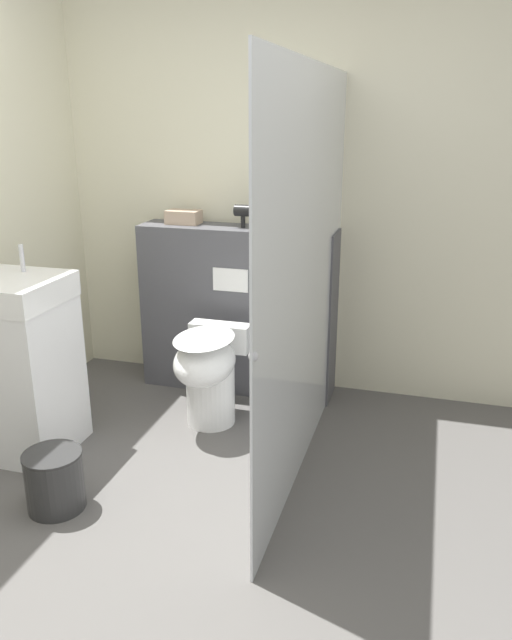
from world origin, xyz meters
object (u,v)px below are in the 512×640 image
object	(u,v)px
toilet	(208,370)
waste_bin	(55,480)
hair_drier	(250,212)
sink_vanity	(19,366)

from	to	relation	value
toilet	waste_bin	xyz separation A→B (m)	(-0.39, -0.95, -0.20)
toilet	waste_bin	world-z (taller)	toilet
toilet	hair_drier	size ratio (longest dim) A/B	2.83
toilet	hair_drier	bearing A→B (deg)	81.21
waste_bin	hair_drier	bearing A→B (deg)	72.27
sink_vanity	hair_drier	world-z (taller)	hair_drier
hair_drier	waste_bin	bearing A→B (deg)	-107.73
sink_vanity	hair_drier	size ratio (longest dim) A/B	5.50
toilet	waste_bin	size ratio (longest dim) A/B	2.01
toilet	waste_bin	bearing A→B (deg)	-112.45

